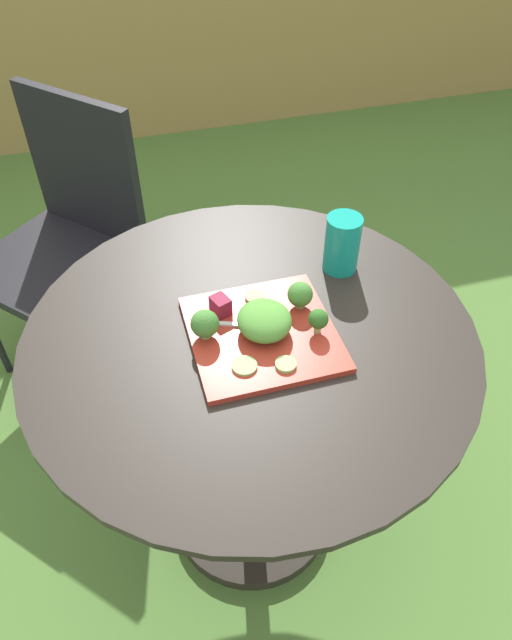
{
  "coord_description": "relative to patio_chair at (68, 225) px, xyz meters",
  "views": [
    {
      "loc": [
        -0.22,
        -0.8,
        1.59
      ],
      "look_at": [
        0.01,
        -0.01,
        0.79
      ],
      "focal_mm": 33.13,
      "sensor_mm": 36.0,
      "label": 1
    }
  ],
  "objects": [
    {
      "name": "ground_plane",
      "position": [
        0.36,
        -0.81,
        -0.53
      ],
      "size": [
        12.0,
        12.0,
        0.0
      ],
      "primitive_type": "plane",
      "color": "#4C7533"
    },
    {
      "name": "lettuce_mound",
      "position": [
        0.39,
        -0.83,
        0.26
      ],
      "size": [
        0.11,
        0.11,
        0.06
      ],
      "primitive_type": "ellipsoid",
      "color": "#519338",
      "rests_on": "salad_plate"
    },
    {
      "name": "patio_chair",
      "position": [
        0.0,
        0.0,
        0.0
      ],
      "size": [
        0.62,
        0.62,
        0.9
      ],
      "color": "black",
      "rests_on": "ground_plane"
    },
    {
      "name": "salad_plate",
      "position": [
        0.38,
        -0.83,
        0.23
      ],
      "size": [
        0.28,
        0.28,
        0.01
      ],
      "primitive_type": "cube",
      "color": "#AD3323",
      "rests_on": "patio_table"
    },
    {
      "name": "drinking_glass",
      "position": [
        0.61,
        -0.67,
        0.28
      ],
      "size": [
        0.08,
        0.08,
        0.13
      ],
      "color": "#149989",
      "rests_on": "patio_table"
    },
    {
      "name": "fork",
      "position": [
        0.34,
        -0.8,
        0.24
      ],
      "size": [
        0.15,
        0.07,
        0.0
      ],
      "color": "silver",
      "rests_on": "salad_plate"
    },
    {
      "name": "beet_chunk_0",
      "position": [
        0.31,
        -0.76,
        0.25
      ],
      "size": [
        0.04,
        0.05,
        0.04
      ],
      "primitive_type": "cube",
      "rotation": [
        0.0,
        0.0,
        1.93
      ],
      "color": "maroon",
      "rests_on": "salad_plate"
    },
    {
      "name": "cucumber_slice_0",
      "position": [
        0.32,
        -0.91,
        0.24
      ],
      "size": [
        0.05,
        0.05,
        0.01
      ],
      "primitive_type": "cylinder",
      "color": "#8EB766",
      "rests_on": "salad_plate"
    },
    {
      "name": "cucumber_slice_2",
      "position": [
        0.39,
        -0.73,
        0.24
      ],
      "size": [
        0.04,
        0.04,
        0.01
      ],
      "primitive_type": "cylinder",
      "color": "#8EB766",
      "rests_on": "salad_plate"
    },
    {
      "name": "patio_table",
      "position": [
        0.36,
        -0.81,
        -0.04
      ],
      "size": [
        0.92,
        0.92,
        0.75
      ],
      "color": "#28231E",
      "rests_on": "ground_plane"
    },
    {
      "name": "broccoli_floret_2",
      "position": [
        0.27,
        -0.82,
        0.27
      ],
      "size": [
        0.06,
        0.06,
        0.06
      ],
      "color": "#99B770",
      "rests_on": "salad_plate"
    },
    {
      "name": "cucumber_slice_1",
      "position": [
        0.4,
        -0.93,
        0.24
      ],
      "size": [
        0.04,
        0.04,
        0.01
      ],
      "primitive_type": "cylinder",
      "color": "#8EB766",
      "rests_on": "salad_plate"
    },
    {
      "name": "broccoli_floret_1",
      "position": [
        0.49,
        -0.86,
        0.27
      ],
      "size": [
        0.04,
        0.04,
        0.05
      ],
      "color": "#99B770",
      "rests_on": "salad_plate"
    },
    {
      "name": "broccoli_floret_0",
      "position": [
        0.48,
        -0.78,
        0.27
      ],
      "size": [
        0.05,
        0.05,
        0.06
      ],
      "color": "#99B770",
      "rests_on": "salad_plate"
    }
  ]
}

